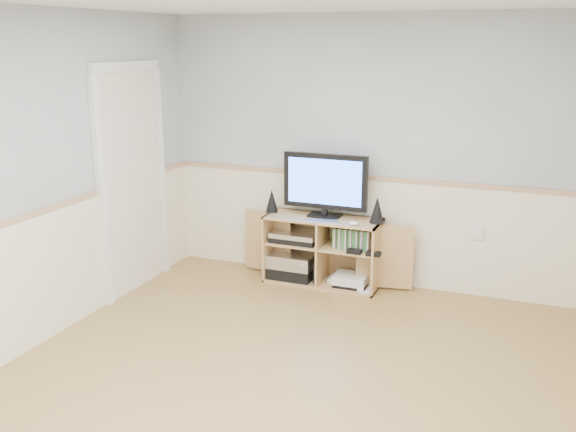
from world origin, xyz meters
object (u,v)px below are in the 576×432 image
Objects in this scene: media_cabinet at (324,248)px; keyboard at (322,221)px; monitor at (325,183)px; game_consoles at (350,280)px.

keyboard reaches higher than media_cabinet.
monitor is 0.37m from keyboard.
media_cabinet is 3.78× the size of game_consoles.
monitor reaches higher than keyboard.
game_consoles is at bearing -12.70° from media_cabinet.
monitor is 1.80× the size of game_consoles.
game_consoles is (0.28, -0.06, -0.90)m from monitor.
keyboard is (0.04, -0.19, -0.32)m from monitor.
media_cabinet is 0.64m from monitor.
keyboard is (0.04, -0.19, 0.32)m from media_cabinet.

